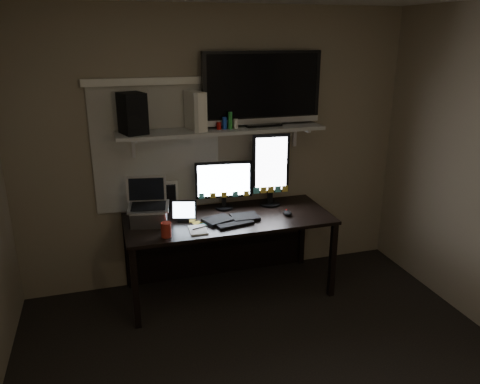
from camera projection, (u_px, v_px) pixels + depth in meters
name	position (u px, v px, depth m)	size (l,w,h in m)	color
back_wall	(217.00, 150.00, 4.27)	(3.60, 3.60, 0.00)	#81735C
window_blinds	(157.00, 149.00, 4.09)	(1.10, 0.02, 1.10)	beige
desk	(225.00, 230.00, 4.26)	(1.80, 0.75, 0.73)	black
wall_shelf	(222.00, 130.00, 4.04)	(1.80, 0.35, 0.03)	#A6A5A1
monitor_landscape	(224.00, 185.00, 4.23)	(0.52, 0.05, 0.45)	black
monitor_portrait	(271.00, 170.00, 4.29)	(0.34, 0.06, 0.69)	black
keyboard	(232.00, 219.00, 4.02)	(0.48, 0.19, 0.03)	black
mouse	(288.00, 213.00, 4.14)	(0.07, 0.11, 0.04)	black
notepad	(198.00, 230.00, 3.81)	(0.14, 0.20, 0.01)	silver
tablet	(183.00, 211.00, 3.98)	(0.22, 0.09, 0.19)	black
file_sorter	(164.00, 197.00, 4.20)	(0.21, 0.10, 0.27)	black
laptop	(148.00, 203.00, 3.89)	(0.34, 0.27, 0.38)	silver
cup	(166.00, 230.00, 3.68)	(0.08, 0.08, 0.12)	maroon
sticky_notes	(206.00, 223.00, 3.97)	(0.30, 0.22, 0.00)	yellow
tv	(262.00, 89.00, 4.07)	(1.07, 0.19, 0.64)	black
game_console	(195.00, 111.00, 3.92)	(0.08, 0.27, 0.32)	silver
speaker	(132.00, 113.00, 3.77)	(0.18, 0.22, 0.33)	black
bottles	(227.00, 120.00, 3.99)	(0.23, 0.05, 0.15)	#A50F0C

